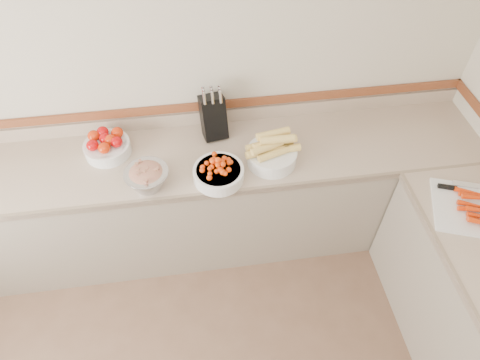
{
  "coord_description": "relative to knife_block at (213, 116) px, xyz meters",
  "views": [
    {
      "loc": [
        0.12,
        -0.26,
        2.85
      ],
      "look_at": [
        0.35,
        1.35,
        1.0
      ],
      "focal_mm": 32.0,
      "sensor_mm": 36.0,
      "label": 1
    }
  ],
  "objects": [
    {
      "name": "tomato_bowl",
      "position": [
        -0.69,
        -0.08,
        -0.09
      ],
      "size": [
        0.29,
        0.29,
        0.14
      ],
      "color": "white",
      "rests_on": "counter_back"
    },
    {
      "name": "back_wall",
      "position": [
        -0.25,
        0.13,
        0.25
      ],
      "size": [
        4.0,
        0.0,
        4.0
      ],
      "primitive_type": "plane",
      "rotation": [
        1.57,
        0.0,
        0.0
      ],
      "color": "beige",
      "rests_on": "ground_plane"
    },
    {
      "name": "counter_back",
      "position": [
        -0.25,
        -0.2,
        -0.6
      ],
      "size": [
        4.0,
        0.65,
        1.08
      ],
      "color": "tan",
      "rests_on": "ground_plane"
    },
    {
      "name": "cherry_tomato_bowl",
      "position": [
        -0.01,
        -0.4,
        -0.1
      ],
      "size": [
        0.31,
        0.31,
        0.17
      ],
      "color": "white",
      "rests_on": "counter_back"
    },
    {
      "name": "knife_block",
      "position": [
        0.0,
        0.0,
        0.0
      ],
      "size": [
        0.18,
        0.21,
        0.38
      ],
      "color": "black",
      "rests_on": "counter_back"
    },
    {
      "name": "corn_bowl",
      "position": [
        0.33,
        -0.31,
        -0.07
      ],
      "size": [
        0.35,
        0.31,
        0.23
      ],
      "color": "white",
      "rests_on": "counter_back"
    },
    {
      "name": "rhubarb_bowl",
      "position": [
        -0.44,
        -0.4,
        -0.08
      ],
      "size": [
        0.26,
        0.26,
        0.15
      ],
      "color": "#B2B2BA",
      "rests_on": "counter_back"
    },
    {
      "name": "cutting_board",
      "position": [
        1.42,
        -0.87,
        -0.13
      ],
      "size": [
        0.6,
        0.54,
        0.07
      ],
      "color": "silver",
      "rests_on": "counter_right"
    }
  ]
}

